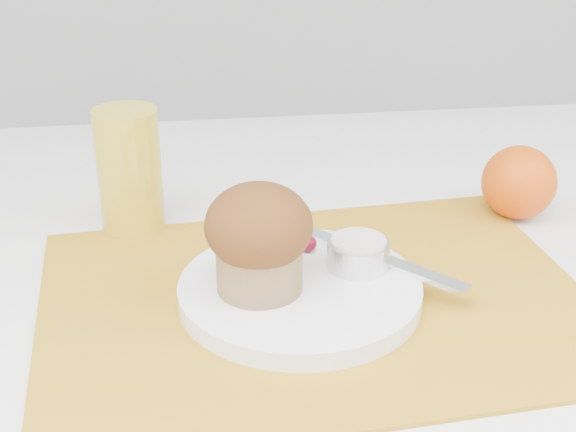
{
  "coord_description": "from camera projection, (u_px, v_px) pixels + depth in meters",
  "views": [
    {
      "loc": [
        -0.11,
        -0.69,
        1.13
      ],
      "look_at": [
        -0.02,
        0.0,
        0.8
      ],
      "focal_mm": 50.0,
      "sensor_mm": 36.0,
      "label": 1
    }
  ],
  "objects": [
    {
      "name": "placemat",
      "position": [
        316.0,
        300.0,
        0.72
      ],
      "size": [
        0.52,
        0.4,
        0.0
      ],
      "primitive_type": "cube",
      "rotation": [
        0.0,
        0.0,
        0.08
      ],
      "color": "#C2861B",
      "rests_on": "table"
    },
    {
      "name": "plate",
      "position": [
        300.0,
        291.0,
        0.72
      ],
      "size": [
        0.28,
        0.28,
        0.02
      ],
      "primitive_type": "cylinder",
      "rotation": [
        0.0,
        0.0,
        0.34
      ],
      "color": "white",
      "rests_on": "placemat"
    },
    {
      "name": "ramekin",
      "position": [
        358.0,
        254.0,
        0.74
      ],
      "size": [
        0.07,
        0.07,
        0.02
      ],
      "primitive_type": "cylinder",
      "rotation": [
        0.0,
        0.0,
        0.33
      ],
      "color": "silver",
      "rests_on": "plate"
    },
    {
      "name": "cream",
      "position": [
        359.0,
        242.0,
        0.73
      ],
      "size": [
        0.06,
        0.06,
        0.01
      ],
      "primitive_type": "cylinder",
      "rotation": [
        0.0,
        0.0,
        -0.13
      ],
      "color": "silver",
      "rests_on": "ramekin"
    },
    {
      "name": "raspberry_near",
      "position": [
        308.0,
        243.0,
        0.77
      ],
      "size": [
        0.02,
        0.02,
        0.02
      ],
      "primitive_type": "ellipsoid",
      "color": "#550218",
      "rests_on": "plate"
    },
    {
      "name": "raspberry_far",
      "position": [
        351.0,
        257.0,
        0.74
      ],
      "size": [
        0.02,
        0.02,
        0.02
      ],
      "primitive_type": "ellipsoid",
      "color": "#61021A",
      "rests_on": "plate"
    },
    {
      "name": "butter_knife",
      "position": [
        372.0,
        256.0,
        0.75
      ],
      "size": [
        0.15,
        0.16,
        0.01
      ],
      "primitive_type": "cube",
      "rotation": [
        0.0,
        0.0,
        -0.83
      ],
      "color": "silver",
      "rests_on": "plate"
    },
    {
      "name": "orange",
      "position": [
        519.0,
        183.0,
        0.87
      ],
      "size": [
        0.08,
        0.08,
        0.08
      ],
      "primitive_type": "sphere",
      "color": "#DE5007",
      "rests_on": "table"
    },
    {
      "name": "juice_glass",
      "position": [
        130.0,
        171.0,
        0.83
      ],
      "size": [
        0.08,
        0.08,
        0.13
      ],
      "primitive_type": "cylinder",
      "rotation": [
        0.0,
        0.0,
        0.14
      ],
      "color": "gold",
      "rests_on": "table"
    },
    {
      "name": "muffin",
      "position": [
        259.0,
        237.0,
        0.68
      ],
      "size": [
        0.09,
        0.09,
        0.1
      ],
      "color": "olive",
      "rests_on": "plate"
    }
  ]
}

